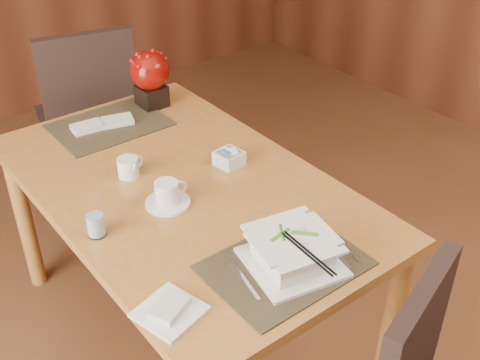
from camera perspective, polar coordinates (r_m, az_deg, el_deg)
dining_table at (r=2.20m, az=-5.34°, el=-2.45°), size 0.90×1.50×0.75m
placemat_near at (r=1.79m, az=4.29°, el=-8.04°), size 0.45×0.33×0.01m
placemat_far at (r=2.56m, az=-12.25°, el=5.13°), size 0.45×0.33×0.01m
soup_setting at (r=1.76m, az=5.01°, el=-6.79°), size 0.30×0.30×0.10m
coffee_cup at (r=2.02m, az=-6.93°, el=-1.42°), size 0.15×0.15×0.09m
water_glass at (r=1.91m, az=-13.63°, el=-3.40°), size 0.07×0.07×0.14m
creamer_jug at (r=2.19m, az=-10.56°, el=1.19°), size 0.12×0.12×0.07m
sugar_caddy at (r=2.22m, az=-1.04°, el=2.06°), size 0.10×0.10×0.05m
berry_decor at (r=2.64m, az=-8.52°, el=9.74°), size 0.17×0.17×0.25m
napkins_far at (r=2.55m, az=-12.70°, el=5.27°), size 0.26×0.14×0.02m
bread_plate at (r=1.66m, az=-6.69°, el=-12.30°), size 0.19×0.19×0.01m
far_chair at (r=3.12m, az=-14.12°, el=6.40°), size 0.56×0.56×1.01m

